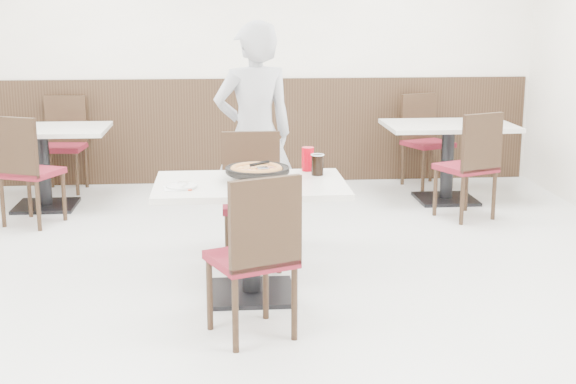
{
  "coord_description": "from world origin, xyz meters",
  "views": [
    {
      "loc": [
        -0.33,
        -4.93,
        1.82
      ],
      "look_at": [
        0.07,
        -0.3,
        0.75
      ],
      "focal_mm": 50.0,
      "sensor_mm": 36.0,
      "label": 1
    }
  ],
  "objects": [
    {
      "name": "chair_near",
      "position": [
        -0.17,
        -0.64,
        0.47
      ],
      "size": [
        0.55,
        0.55,
        0.95
      ],
      "primitive_type": null,
      "rotation": [
        0.0,
        0.0,
        0.4
      ],
      "color": "black",
      "rests_on": "floor"
    },
    {
      "name": "trivet",
      "position": [
        -0.08,
        0.01,
        0.77
      ],
      "size": [
        0.13,
        0.13,
        0.04
      ],
      "primitive_type": "cylinder",
      "rotation": [
        0.0,
        0.0,
        -0.02
      ],
      "color": "black",
      "rests_on": "main_table"
    },
    {
      "name": "pizza_server",
      "position": [
        -0.07,
        -0.01,
        0.84
      ],
      "size": [
        0.08,
        0.1,
        0.0
      ],
      "primitive_type": "cube",
      "rotation": [
        0.0,
        0.0,
        0.15
      ],
      "color": "white",
      "rests_on": "pizza"
    },
    {
      "name": "bg_table_right",
      "position": [
        1.84,
        2.46,
        0.38
      ],
      "size": [
        1.24,
        0.86,
        0.75
      ],
      "primitive_type": null,
      "rotation": [
        0.0,
        0.0,
        0.05
      ],
      "color": "silver",
      "rests_on": "floor"
    },
    {
      "name": "bg_table_left",
      "position": [
        -1.96,
        2.51,
        0.38
      ],
      "size": [
        1.3,
        0.96,
        0.75
      ],
      "primitive_type": null,
      "rotation": [
        0.0,
        0.0,
        0.14
      ],
      "color": "silver",
      "rests_on": "floor"
    },
    {
      "name": "bg_chair_right_near",
      "position": [
        1.81,
        1.81,
        0.47
      ],
      "size": [
        0.55,
        0.55,
        0.95
      ],
      "primitive_type": null,
      "rotation": [
        0.0,
        0.0,
        0.42
      ],
      "color": "black",
      "rests_on": "floor"
    },
    {
      "name": "side_plate",
      "position": [
        -0.57,
        -0.12,
        0.76
      ],
      "size": [
        0.19,
        0.19,
        0.01
      ],
      "primitive_type": "cylinder",
      "rotation": [
        0.0,
        0.0,
        -0.02
      ],
      "color": "silver",
      "rests_on": "napkin"
    },
    {
      "name": "diner_person",
      "position": [
        -0.07,
        1.18,
        0.87
      ],
      "size": [
        0.72,
        0.57,
        1.73
      ],
      "primitive_type": "imported",
      "rotation": [
        0.0,
        0.0,
        3.41
      ],
      "color": "#B3B3B8",
      "rests_on": "floor"
    },
    {
      "name": "wainscot_back",
      "position": [
        0.0,
        3.48,
        0.55
      ],
      "size": [
        5.9,
        0.03,
        1.1
      ],
      "primitive_type": "cube",
      "color": "black",
      "rests_on": "floor"
    },
    {
      "name": "pizza_pan",
      "position": [
        -0.1,
        0.04,
        0.79
      ],
      "size": [
        0.35,
        0.35,
        0.01
      ],
      "primitive_type": "cylinder",
      "rotation": [
        0.0,
        0.0,
        -0.02
      ],
      "color": "black",
      "rests_on": "trivet"
    },
    {
      "name": "wall_back",
      "position": [
        0.0,
        3.5,
        1.4
      ],
      "size": [
        6.0,
        0.04,
        2.8
      ],
      "primitive_type": "cube",
      "color": "beige",
      "rests_on": "floor"
    },
    {
      "name": "red_cup",
      "position": [
        0.25,
        0.33,
        0.83
      ],
      "size": [
        0.08,
        0.08,
        0.16
      ],
      "primitive_type": "cylinder",
      "rotation": [
        0.0,
        0.0,
        -0.02
      ],
      "color": "#B00110",
      "rests_on": "main_table"
    },
    {
      "name": "bg_chair_left_far",
      "position": [
        -1.91,
        3.18,
        0.47
      ],
      "size": [
        0.46,
        0.46,
        0.95
      ],
      "primitive_type": null,
      "rotation": [
        0.0,
        0.0,
        3.05
      ],
      "color": "black",
      "rests_on": "floor"
    },
    {
      "name": "cola_glass",
      "position": [
        0.3,
        0.19,
        0.81
      ],
      "size": [
        0.08,
        0.08,
        0.13
      ],
      "primitive_type": "cylinder",
      "rotation": [
        0.0,
        0.0,
        -0.02
      ],
      "color": "black",
      "rests_on": "main_table"
    },
    {
      "name": "bg_chair_right_far",
      "position": [
        1.81,
        3.09,
        0.47
      ],
      "size": [
        0.55,
        0.55,
        0.95
      ],
      "primitive_type": null,
      "rotation": [
        0.0,
        0.0,
        3.52
      ],
      "color": "black",
      "rests_on": "floor"
    },
    {
      "name": "bg_chair_left_near",
      "position": [
        -1.94,
        1.92,
        0.47
      ],
      "size": [
        0.56,
        0.56,
        0.95
      ],
      "primitive_type": null,
      "rotation": [
        0.0,
        0.0,
        -0.43
      ],
      "color": "black",
      "rests_on": "floor"
    },
    {
      "name": "main_table",
      "position": [
        -0.15,
        0.0,
        0.38
      ],
      "size": [
        1.22,
        0.83,
        0.75
      ],
      "primitive_type": null,
      "rotation": [
        0.0,
        0.0,
        -0.02
      ],
      "color": "silver",
      "rests_on": "floor"
    },
    {
      "name": "fork",
      "position": [
        -0.55,
        -0.13,
        0.77
      ],
      "size": [
        0.05,
        0.15,
        0.0
      ],
      "primitive_type": "cube",
      "rotation": [
        0.0,
        0.0,
        -0.23
      ],
      "color": "white",
      "rests_on": "side_plate"
    },
    {
      "name": "floor",
      "position": [
        0.0,
        0.0,
        0.0
      ],
      "size": [
        7.0,
        7.0,
        0.0
      ],
      "primitive_type": "plane",
      "color": "#B4B5B0",
      "rests_on": "ground"
    },
    {
      "name": "wall_front",
      "position": [
        0.0,
        -3.5,
        1.4
      ],
      "size": [
        6.0,
        0.04,
        2.8
      ],
      "primitive_type": "cube",
      "color": "beige",
      "rests_on": "floor"
    },
    {
      "name": "napkin",
      "position": [
        -0.6,
        -0.14,
        0.75
      ],
      "size": [
        0.17,
        0.17,
        0.0
      ],
      "primitive_type": "cube",
      "rotation": [
        0.0,
        0.0,
        0.12
      ],
      "color": "white",
      "rests_on": "main_table"
    },
    {
      "name": "pizza",
      "position": [
        -0.11,
        0.04,
        0.81
      ],
      "size": [
        0.29,
        0.29,
        0.02
      ],
      "primitive_type": "cylinder",
      "rotation": [
        0.0,
        0.0,
        -0.02
      ],
      "color": "#BA7C40",
      "rests_on": "pizza_pan"
    },
    {
      "name": "chair_far",
      "position": [
        -0.11,
        0.61,
        0.47
      ],
      "size": [
        0.42,
        0.42,
        0.95
      ],
      "primitive_type": null,
      "rotation": [
        0.0,
        0.0,
        3.13
      ],
      "color": "black",
      "rests_on": "floor"
    }
  ]
}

